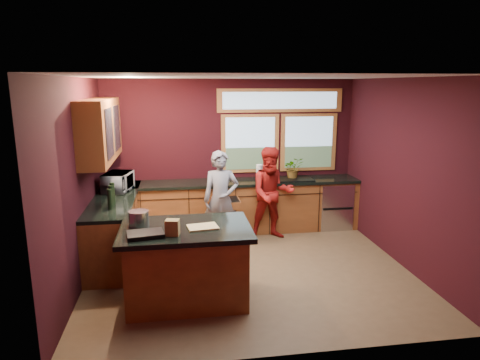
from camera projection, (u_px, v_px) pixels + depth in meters
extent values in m
plane|color=brown|center=(249.00, 270.00, 6.14)|extent=(4.50, 4.50, 0.00)
cube|color=black|center=(231.00, 155.00, 7.77)|extent=(4.50, 0.02, 2.70)
cube|color=black|center=(287.00, 225.00, 3.91)|extent=(4.50, 0.02, 2.70)
cube|color=black|center=(78.00, 184.00, 5.51)|extent=(0.02, 4.00, 2.70)
cube|color=black|center=(403.00, 173.00, 6.17)|extent=(0.02, 4.00, 2.70)
cube|color=silver|center=(250.00, 77.00, 5.54)|extent=(4.50, 4.00, 0.02)
cube|color=#88A6BD|center=(250.00, 144.00, 7.76)|extent=(1.06, 0.02, 1.06)
cube|color=#88A6BD|center=(309.00, 142.00, 7.92)|extent=(1.06, 0.02, 1.06)
cube|color=#975C2B|center=(281.00, 100.00, 7.67)|extent=(2.30, 0.02, 0.42)
cube|color=#5C3016|center=(100.00, 130.00, 6.23)|extent=(0.36, 1.80, 0.90)
cube|color=#5C3016|center=(233.00, 207.00, 7.68)|extent=(4.50, 0.60, 0.88)
cube|color=black|center=(233.00, 182.00, 7.57)|extent=(4.50, 0.64, 0.05)
cube|color=#B7B7BC|center=(332.00, 204.00, 7.93)|extent=(0.60, 0.58, 0.85)
cube|color=black|center=(294.00, 181.00, 7.70)|extent=(0.66, 0.46, 0.05)
cube|color=#5C3016|center=(115.00, 228.00, 6.58)|extent=(0.60, 2.30, 0.88)
cube|color=black|center=(114.00, 199.00, 6.48)|extent=(0.64, 2.30, 0.05)
cube|color=#5C3016|center=(187.00, 267.00, 5.19)|extent=(1.40, 0.90, 0.88)
cube|color=black|center=(186.00, 230.00, 5.09)|extent=(1.55, 1.05, 0.06)
imported|color=slate|center=(221.00, 200.00, 6.88)|extent=(0.59, 0.40, 1.58)
imported|color=maroon|center=(272.00, 193.00, 7.26)|extent=(0.79, 0.62, 1.59)
imported|color=#999999|center=(118.00, 182.00, 6.81)|extent=(0.48, 0.62, 0.30)
imported|color=#999999|center=(293.00, 168.00, 7.74)|extent=(0.35, 0.30, 0.39)
cylinder|color=silver|center=(259.00, 172.00, 7.61)|extent=(0.12, 0.12, 0.28)
cube|color=tan|center=(203.00, 227.00, 5.06)|extent=(0.38, 0.30, 0.02)
cylinder|color=#A9A8AD|center=(139.00, 218.00, 5.13)|extent=(0.24, 0.24, 0.18)
cube|color=olive|center=(172.00, 227.00, 4.80)|extent=(0.17, 0.15, 0.18)
cube|color=black|center=(146.00, 234.00, 4.77)|extent=(0.44, 0.34, 0.05)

